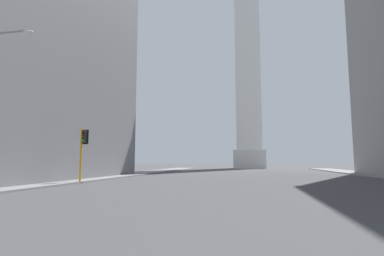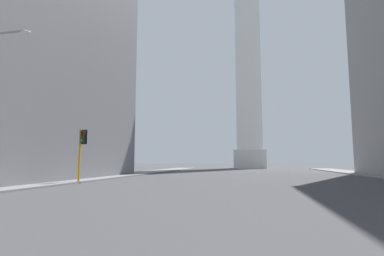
# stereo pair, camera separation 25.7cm
# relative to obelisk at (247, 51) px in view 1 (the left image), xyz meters

# --- Properties ---
(sidewalk_left) EXTENTS (5.00, 98.98, 0.15)m
(sidewalk_left) POSITION_rel_obelisk_xyz_m (-16.91, -52.79, -32.88)
(sidewalk_left) COLOR slate
(sidewalk_left) RESTS_ON ground_plane
(obelisk) EXTENTS (8.36, 8.36, 68.35)m
(obelisk) POSITION_rel_obelisk_xyz_m (0.00, 0.00, 0.00)
(obelisk) COLOR silver
(obelisk) RESTS_ON ground_plane
(traffic_light_mid_left) EXTENTS (0.78, 0.51, 4.82)m
(traffic_light_mid_left) POSITION_rel_obelisk_xyz_m (-14.43, -58.54, -29.76)
(traffic_light_mid_left) COLOR orange
(traffic_light_mid_left) RESTS_ON ground_plane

